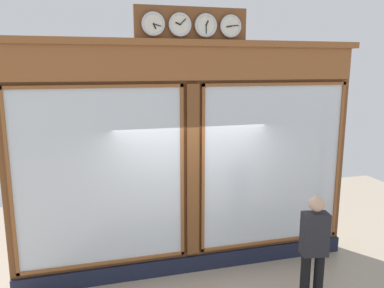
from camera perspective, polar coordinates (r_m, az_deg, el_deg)
name	(u,v)px	position (r m, az deg, el deg)	size (l,w,h in m)	color
shop_facade	(190,159)	(6.37, -0.30, -2.24)	(5.82, 0.42, 4.32)	brown
pedestrian	(314,247)	(5.91, 17.54, -14.31)	(0.39, 0.28, 1.69)	black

